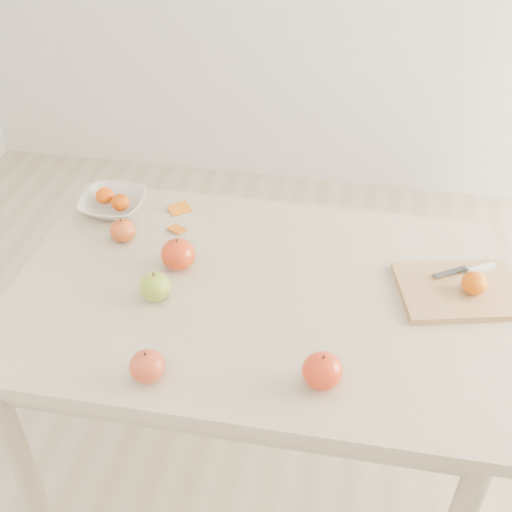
# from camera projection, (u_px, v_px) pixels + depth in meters

# --- Properties ---
(ground) EXTENTS (3.50, 3.50, 0.00)m
(ground) POSITION_uv_depth(u_px,v_px,m) (253.00, 464.00, 2.06)
(ground) COLOR #C6B293
(ground) RESTS_ON ground
(table) EXTENTS (1.20, 0.80, 0.75)m
(table) POSITION_uv_depth(u_px,v_px,m) (253.00, 319.00, 1.65)
(table) COLOR beige
(table) RESTS_ON ground
(cutting_board) EXTENTS (0.33, 0.27, 0.02)m
(cutting_board) POSITION_uv_depth(u_px,v_px,m) (458.00, 290.00, 1.58)
(cutting_board) COLOR tan
(cutting_board) RESTS_ON table
(board_tangerine) EXTENTS (0.06, 0.06, 0.05)m
(board_tangerine) POSITION_uv_depth(u_px,v_px,m) (475.00, 283.00, 1.54)
(board_tangerine) COLOR #CB5707
(board_tangerine) RESTS_ON cutting_board
(fruit_bowl) EXTENTS (0.18, 0.18, 0.05)m
(fruit_bowl) POSITION_uv_depth(u_px,v_px,m) (113.00, 204.00, 1.85)
(fruit_bowl) COLOR silver
(fruit_bowl) RESTS_ON table
(bowl_tangerine_near) EXTENTS (0.05, 0.05, 0.05)m
(bowl_tangerine_near) POSITION_uv_depth(u_px,v_px,m) (105.00, 196.00, 1.85)
(bowl_tangerine_near) COLOR #DF4507
(bowl_tangerine_near) RESTS_ON fruit_bowl
(bowl_tangerine_far) EXTENTS (0.05, 0.05, 0.05)m
(bowl_tangerine_far) POSITION_uv_depth(u_px,v_px,m) (120.00, 202.00, 1.82)
(bowl_tangerine_far) COLOR #DA3C07
(bowl_tangerine_far) RESTS_ON fruit_bowl
(orange_peel_a) EXTENTS (0.07, 0.07, 0.01)m
(orange_peel_a) POSITION_uv_depth(u_px,v_px,m) (179.00, 210.00, 1.86)
(orange_peel_a) COLOR orange
(orange_peel_a) RESTS_ON table
(orange_peel_b) EXTENTS (0.06, 0.05, 0.01)m
(orange_peel_b) POSITION_uv_depth(u_px,v_px,m) (177.00, 230.00, 1.78)
(orange_peel_b) COLOR #C8590E
(orange_peel_b) RESTS_ON table
(paring_knife) EXTENTS (0.16, 0.09, 0.01)m
(paring_knife) POSITION_uv_depth(u_px,v_px,m) (477.00, 269.00, 1.61)
(paring_knife) COLOR white
(paring_knife) RESTS_ON cutting_board
(apple_green) EXTENTS (0.08, 0.08, 0.07)m
(apple_green) POSITION_uv_depth(u_px,v_px,m) (155.00, 287.00, 1.55)
(apple_green) COLOR #568718
(apple_green) RESTS_ON table
(apple_red_c) EXTENTS (0.08, 0.08, 0.07)m
(apple_red_c) POSITION_uv_depth(u_px,v_px,m) (147.00, 366.00, 1.35)
(apple_red_c) COLOR maroon
(apple_red_c) RESTS_ON table
(apple_red_a) EXTENTS (0.07, 0.07, 0.06)m
(apple_red_a) POSITION_uv_depth(u_px,v_px,m) (123.00, 231.00, 1.73)
(apple_red_a) COLOR maroon
(apple_red_a) RESTS_ON table
(apple_red_e) EXTENTS (0.09, 0.09, 0.08)m
(apple_red_e) POSITION_uv_depth(u_px,v_px,m) (322.00, 371.00, 1.34)
(apple_red_e) COLOR #A20208
(apple_red_e) RESTS_ON table
(apple_red_b) EXTENTS (0.09, 0.09, 0.08)m
(apple_red_b) POSITION_uv_depth(u_px,v_px,m) (178.00, 254.00, 1.64)
(apple_red_b) COLOR #9B0506
(apple_red_b) RESTS_ON table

